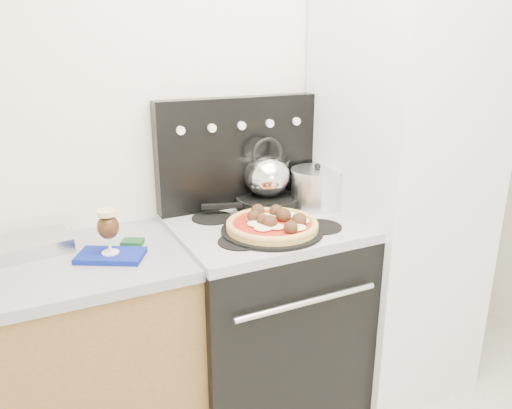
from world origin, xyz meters
TOP-DOWN VIEW (x-y plane):
  - room_shell at (0.00, 0.29)m, footprint 3.52×3.01m
  - stove_body at (0.08, 1.18)m, footprint 0.76×0.65m
  - cooktop at (0.08, 1.18)m, footprint 0.76×0.65m
  - backguard at (0.08, 1.45)m, footprint 0.76×0.08m
  - fridge at (0.78, 1.15)m, footprint 0.64×0.68m
  - foil_sheet at (-0.82, 1.34)m, footprint 0.29×0.23m
  - oven_mitt at (-0.57, 1.14)m, footprint 0.27×0.23m
  - beer_glass at (-0.57, 1.14)m, footprint 0.09×0.09m
  - pizza_pan at (0.06, 1.07)m, footprint 0.48×0.48m
  - pizza at (0.06, 1.07)m, footprint 0.40×0.40m
  - skillet at (0.18, 1.35)m, footprint 0.36×0.36m
  - tea_kettle at (0.18, 1.35)m, footprint 0.26×0.26m
  - stock_pot at (0.39, 1.26)m, footprint 0.30×0.30m

SIDE VIEW (x-z plane):
  - stove_body at x=0.08m, z-range 0.00..0.88m
  - cooktop at x=0.08m, z-range 0.88..0.92m
  - oven_mitt at x=-0.57m, z-range 0.90..0.92m
  - pizza_pan at x=0.06m, z-range 0.92..0.93m
  - foil_sheet at x=-0.82m, z-range 0.90..0.95m
  - skillet at x=0.18m, z-range 0.92..0.97m
  - fridge at x=0.78m, z-range 0.00..1.90m
  - pizza at x=0.06m, z-range 0.93..0.99m
  - beer_glass at x=-0.57m, z-range 0.92..1.09m
  - stock_pot at x=0.39m, z-range 0.92..1.09m
  - tea_kettle at x=0.18m, z-range 0.97..1.20m
  - backguard at x=0.08m, z-range 0.92..1.42m
  - room_shell at x=0.00m, z-range -0.01..2.51m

